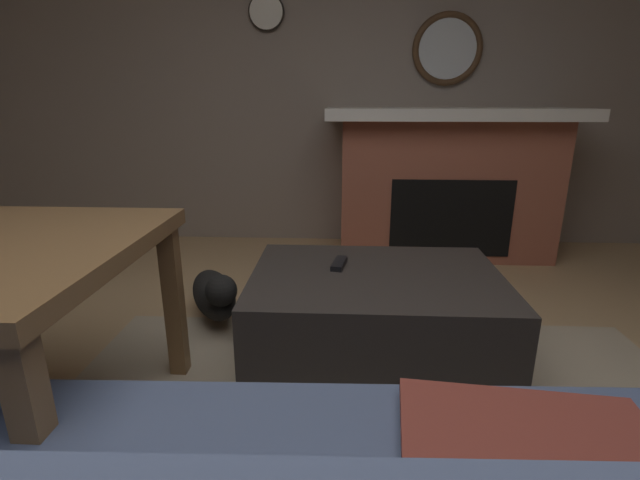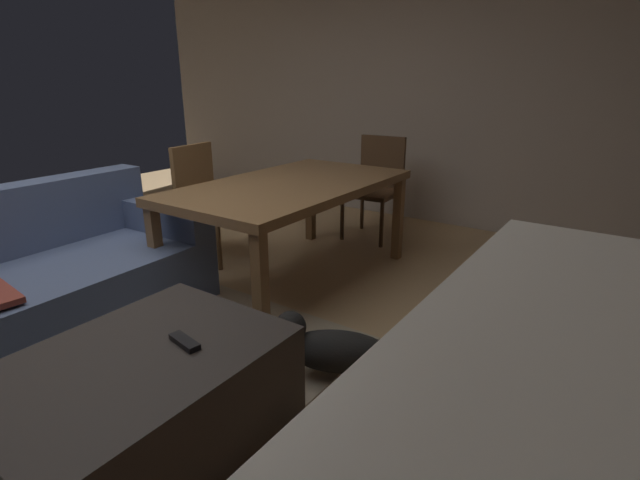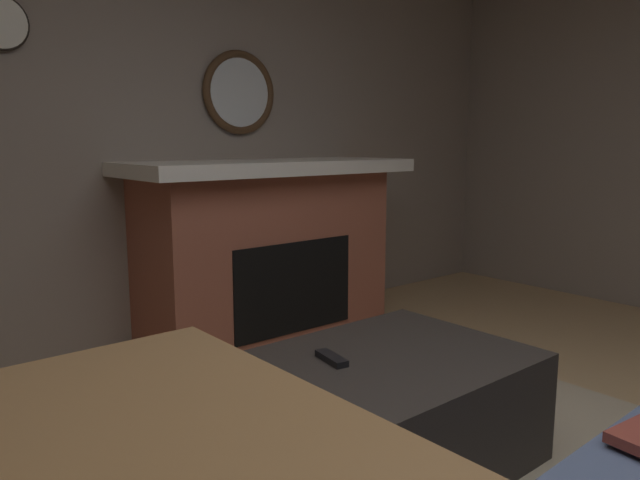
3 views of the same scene
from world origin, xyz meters
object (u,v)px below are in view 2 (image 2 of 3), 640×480
at_px(dining_chair_east, 377,181).
at_px(small_dog, 331,348).
at_px(dining_chair_north, 205,196).
at_px(tv_remote, 185,342).
at_px(dining_table, 291,192).
at_px(ottoman_coffee_table, 141,404).
at_px(potted_plant, 210,200).
at_px(couch, 20,291).

distance_m(dining_chair_east, small_dog, 2.39).
relative_size(dining_chair_north, small_dog, 1.62).
relative_size(tv_remote, dining_table, 0.09).
bearing_deg(dining_chair_east, ottoman_coffee_table, -169.11).
bearing_deg(dining_chair_east, potted_plant, 110.64).
bearing_deg(ottoman_coffee_table, potted_plant, 42.39).
distance_m(ottoman_coffee_table, dining_chair_east, 3.08).
height_order(ottoman_coffee_table, tv_remote, tv_remote).
height_order(couch, dining_chair_north, dining_chair_north).
bearing_deg(couch, dining_table, -25.02).
bearing_deg(tv_remote, potted_plant, 55.58).
relative_size(dining_chair_east, potted_plant, 2.20).
xyz_separation_m(dining_table, dining_chair_north, (-0.01, 0.89, -0.15)).
relative_size(dining_table, dining_chair_east, 1.95).
xyz_separation_m(dining_chair_east, small_dog, (-2.18, -0.93, -0.35)).
distance_m(ottoman_coffee_table, potted_plant, 3.25).
distance_m(dining_table, small_dog, 1.37).
bearing_deg(dining_chair_north, potted_plant, 45.89).
height_order(tv_remote, potted_plant, tv_remote).
distance_m(ottoman_coffee_table, dining_chair_north, 2.27).
bearing_deg(small_dog, ottoman_coffee_table, 157.40).
height_order(dining_chair_east, potted_plant, dining_chair_east).
height_order(ottoman_coffee_table, small_dog, ottoman_coffee_table).
distance_m(ottoman_coffee_table, tv_remote, 0.30).
bearing_deg(dining_chair_north, dining_table, -89.41).
xyz_separation_m(ottoman_coffee_table, dining_chair_east, (3.01, 0.58, 0.30)).
height_order(couch, dining_chair_east, dining_chair_east).
height_order(ottoman_coffee_table, potted_plant, ottoman_coffee_table).
xyz_separation_m(tv_remote, dining_chair_east, (2.84, 0.67, 0.07)).
bearing_deg(dining_chair_north, dining_chair_east, -34.23).
bearing_deg(ottoman_coffee_table, tv_remote, -29.40).
height_order(tv_remote, dining_chair_east, dining_chair_east).
height_order(tv_remote, dining_table, dining_table).
distance_m(ottoman_coffee_table, small_dog, 0.90).
relative_size(couch, tv_remote, 12.87).
bearing_deg(dining_table, small_dog, -133.60).
xyz_separation_m(couch, dining_chair_north, (1.55, 0.17, 0.22)).
relative_size(ottoman_coffee_table, dining_chair_east, 1.18).
relative_size(ottoman_coffee_table, dining_chair_north, 1.18).
distance_m(potted_plant, small_dog, 2.98).
relative_size(dining_table, small_dog, 3.15).
xyz_separation_m(tv_remote, potted_plant, (2.24, 2.28, -0.21)).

